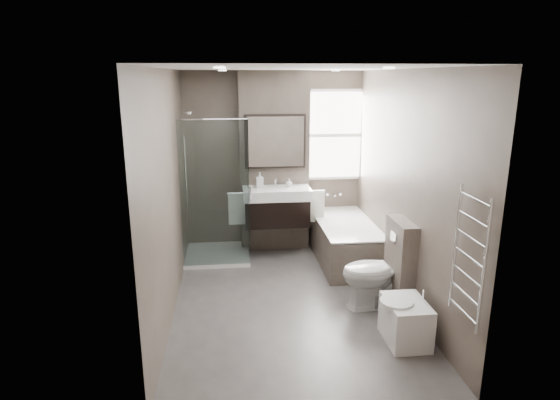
{
  "coord_description": "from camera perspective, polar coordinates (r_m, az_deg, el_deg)",
  "views": [
    {
      "loc": [
        -0.63,
        -4.92,
        2.53
      ],
      "look_at": [
        -0.09,
        0.15,
        1.17
      ],
      "focal_mm": 30.0,
      "sensor_mm": 36.0,
      "label": 1
    }
  ],
  "objects": [
    {
      "name": "room",
      "position": [
        5.11,
        1.17,
        1.03
      ],
      "size": [
        2.7,
        3.9,
        2.7
      ],
      "color": "#4C4846",
      "rests_on": "ground"
    },
    {
      "name": "vanity_pier",
      "position": [
        6.83,
        -0.72,
        4.59
      ],
      "size": [
        1.0,
        0.25,
        2.6
      ],
      "primitive_type": "cube",
      "color": "#544A42",
      "rests_on": "ground"
    },
    {
      "name": "vanity",
      "position": [
        6.62,
        -0.42,
        -0.72
      ],
      "size": [
        0.95,
        0.47,
        0.66
      ],
      "color": "black",
      "rests_on": "vanity_pier"
    },
    {
      "name": "mirror_cabinet",
      "position": [
        6.62,
        -0.59,
        7.15
      ],
      "size": [
        0.86,
        0.08,
        0.76
      ],
      "color": "black",
      "rests_on": "vanity_pier"
    },
    {
      "name": "towel_left",
      "position": [
        6.58,
        -5.26,
        -1.08
      ],
      "size": [
        0.24,
        0.06,
        0.44
      ],
      "primitive_type": "cube",
      "color": "silver",
      "rests_on": "vanity_pier"
    },
    {
      "name": "towel_right",
      "position": [
        6.68,
        4.38,
        -0.8
      ],
      "size": [
        0.24,
        0.06,
        0.44
      ],
      "primitive_type": "cube",
      "color": "silver",
      "rests_on": "vanity_pier"
    },
    {
      "name": "shower_enclosure",
      "position": [
        6.59,
        -6.87,
        -3.17
      ],
      "size": [
        0.9,
        0.9,
        2.0
      ],
      "color": "white",
      "rests_on": "ground"
    },
    {
      "name": "bathtub",
      "position": [
        6.6,
        7.92,
        -4.8
      ],
      "size": [
        0.75,
        1.6,
        0.57
      ],
      "color": "#544A42",
      "rests_on": "ground"
    },
    {
      "name": "window",
      "position": [
        7.02,
        6.6,
        7.86
      ],
      "size": [
        0.98,
        0.06,
        1.33
      ],
      "color": "white",
      "rests_on": "room"
    },
    {
      "name": "toilet",
      "position": [
        5.38,
        11.89,
        -8.59
      ],
      "size": [
        0.83,
        0.51,
        0.82
      ],
      "primitive_type": "imported",
      "rotation": [
        0.0,
        0.0,
        -1.51
      ],
      "color": "white",
      "rests_on": "ground"
    },
    {
      "name": "cistern_box",
      "position": [
        5.41,
        14.39,
        -7.55
      ],
      "size": [
        0.19,
        0.55,
        1.0
      ],
      "color": "#544A42",
      "rests_on": "ground"
    },
    {
      "name": "bidet",
      "position": [
        4.85,
        14.99,
        -14.0
      ],
      "size": [
        0.45,
        0.53,
        0.54
      ],
      "color": "white",
      "rests_on": "ground"
    },
    {
      "name": "towel_radiator",
      "position": [
        4.07,
        22.07,
        -6.46
      ],
      "size": [
        0.03,
        0.49,
        1.1
      ],
      "color": "silver",
      "rests_on": "room"
    },
    {
      "name": "soap_bottle_a",
      "position": [
        6.57,
        -2.48,
        2.45
      ],
      "size": [
        0.1,
        0.1,
        0.22
      ],
      "primitive_type": "imported",
      "color": "white",
      "rests_on": "vanity"
    },
    {
      "name": "soap_bottle_b",
      "position": [
        6.62,
        1.12,
        2.13
      ],
      "size": [
        0.09,
        0.09,
        0.12
      ],
      "primitive_type": "imported",
      "color": "white",
      "rests_on": "vanity"
    }
  ]
}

